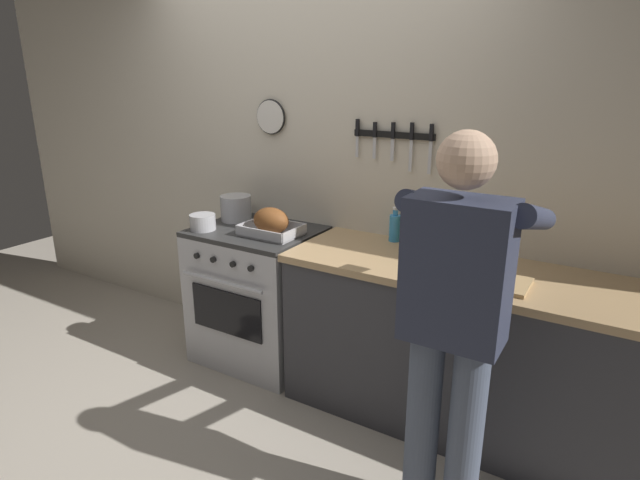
{
  "coord_description": "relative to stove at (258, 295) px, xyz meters",
  "views": [
    {
      "loc": [
        1.78,
        -1.5,
        1.85
      ],
      "look_at": [
        0.34,
        0.85,
        0.96
      ],
      "focal_mm": 29.43,
      "sensor_mm": 36.0,
      "label": 1
    }
  ],
  "objects": [
    {
      "name": "person_cook",
      "position": [
        1.49,
        -0.66,
        0.5
      ],
      "size": [
        0.51,
        0.63,
        1.66
      ],
      "rotation": [
        0.0,
        0.0,
        1.6
      ],
      "color": "#4C566B",
      "rests_on": "ground"
    },
    {
      "name": "saucepan",
      "position": [
        -0.28,
        -0.18,
        0.5
      ],
      "size": [
        0.16,
        0.16,
        0.1
      ],
      "color": "#B7B7BC",
      "rests_on": "stove"
    },
    {
      "name": "cutting_board",
      "position": [
        1.49,
        -0.12,
        0.46
      ],
      "size": [
        0.36,
        0.24,
        0.02
      ],
      "primitive_type": "cube",
      "color": "tan",
      "rests_on": "counter_block"
    },
    {
      "name": "counter_block",
      "position": [
        1.42,
        0.0,
        0.0
      ],
      "size": [
        2.03,
        0.65,
        0.9
      ],
      "color": "#38383D",
      "rests_on": "ground"
    },
    {
      "name": "bottle_soy_sauce",
      "position": [
        1.14,
        0.19,
        0.52
      ],
      "size": [
        0.06,
        0.06,
        0.18
      ],
      "color": "black",
      "rests_on": "counter_block"
    },
    {
      "name": "bottle_cooking_oil",
      "position": [
        0.97,
        0.21,
        0.55
      ],
      "size": [
        0.07,
        0.07,
        0.24
      ],
      "color": "gold",
      "rests_on": "counter_block"
    },
    {
      "name": "stock_pot",
      "position": [
        -0.24,
        0.1,
        0.53
      ],
      "size": [
        0.2,
        0.2,
        0.17
      ],
      "color": "#B7B7BC",
      "rests_on": "stove"
    },
    {
      "name": "wall_back",
      "position": [
        0.22,
        0.36,
        0.85
      ],
      "size": [
        6.0,
        0.13,
        2.6
      ],
      "color": "beige",
      "rests_on": "ground"
    },
    {
      "name": "ground_plane",
      "position": [
        0.22,
        -0.99,
        -0.45
      ],
      "size": [
        8.0,
        8.0,
        0.0
      ],
      "primitive_type": "plane",
      "color": "#A89E8E"
    },
    {
      "name": "stove",
      "position": [
        0.0,
        0.0,
        0.0
      ],
      "size": [
        0.76,
        0.67,
        0.9
      ],
      "color": "#BCBCC1",
      "rests_on": "ground"
    },
    {
      "name": "bottle_dish_soap",
      "position": [
        0.84,
        0.24,
        0.53
      ],
      "size": [
        0.07,
        0.07,
        0.2
      ],
      "color": "#338CCC",
      "rests_on": "counter_block"
    },
    {
      "name": "roasting_pan",
      "position": [
        0.16,
        -0.05,
        0.53
      ],
      "size": [
        0.35,
        0.26,
        0.17
      ],
      "color": "#B7B7BC",
      "rests_on": "stove"
    }
  ]
}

